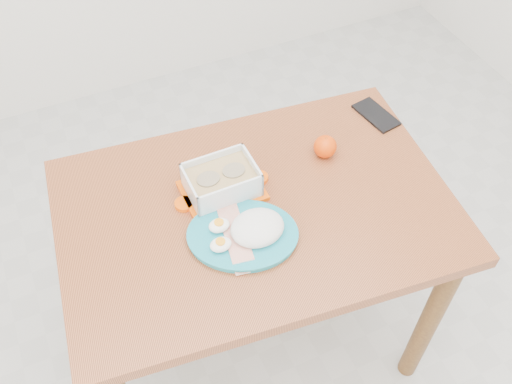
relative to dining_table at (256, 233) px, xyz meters
name	(u,v)px	position (x,y,z in m)	size (l,w,h in m)	color
ground	(295,367)	(0.07, -0.17, -0.63)	(3.50, 3.50, 0.00)	#B7B7B2
dining_table	(256,233)	(0.00, 0.00, 0.00)	(1.11, 0.80, 0.75)	#AC5B30
food_container	(222,181)	(-0.06, 0.08, 0.16)	(0.21, 0.16, 0.09)	#FF5A07
orange_fruit	(325,147)	(0.26, 0.09, 0.15)	(0.07, 0.07, 0.07)	#E33904
rice_plate	(247,231)	(-0.06, -0.08, 0.14)	(0.37, 0.37, 0.08)	teal
candy_bar	(233,229)	(-0.09, -0.05, 0.13)	(0.22, 0.06, 0.02)	#BC2809
smartphone	(376,115)	(0.48, 0.17, 0.12)	(0.07, 0.15, 0.01)	black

